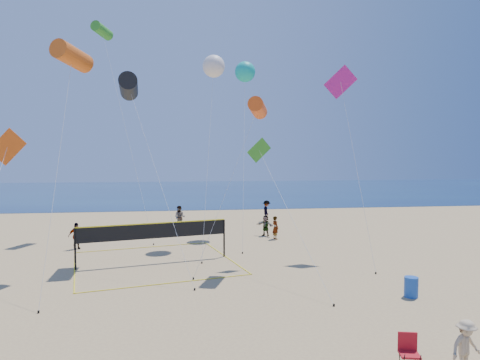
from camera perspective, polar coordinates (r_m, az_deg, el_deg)
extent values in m
cube|color=#10214E|center=(71.85, -6.73, -1.46)|extent=(140.00, 50.00, 0.03)
imported|color=#CAAE87|center=(14.26, 27.90, -19.06)|extent=(1.09, 0.79, 1.52)
imported|color=gray|center=(29.77, -21.02, -6.98)|extent=(1.08, 0.89, 1.72)
imported|color=gray|center=(32.32, 3.42, -6.08)|extent=(1.38, 1.33, 1.57)
imported|color=gray|center=(31.13, 4.74, -6.35)|extent=(0.59, 0.71, 1.67)
imported|color=gray|center=(35.63, -8.03, -4.95)|extent=(1.10, 0.97, 1.90)
imported|color=gray|center=(39.19, 3.57, -4.14)|extent=(0.81, 1.30, 1.92)
cube|color=#B0141D|center=(13.96, 21.66, -20.83)|extent=(0.64, 0.60, 0.06)
cube|color=#B0141D|center=(14.04, 21.43, -19.38)|extent=(0.54, 0.17, 0.54)
cylinder|color=black|center=(14.16, 20.50, -21.31)|extent=(0.09, 0.27, 0.70)
cylinder|color=black|center=(14.27, 22.30, -21.15)|extent=(0.09, 0.27, 0.70)
cylinder|color=#1A4AAC|center=(20.29, 21.86, -13.10)|extent=(0.72, 0.72, 0.87)
cylinder|color=black|center=(24.52, -21.13, -8.59)|extent=(0.10, 0.10, 2.22)
cylinder|color=black|center=(25.83, -2.14, -7.76)|extent=(0.10, 0.10, 2.22)
cube|color=black|center=(24.71, -11.39, -6.70)|extent=(8.11, 1.96, 0.83)
cube|color=yellow|center=(24.63, -11.40, -5.68)|extent=(8.11, 1.97, 0.06)
cube|color=yellow|center=(21.13, -9.42, -13.43)|extent=(8.31, 2.03, 0.02)
cube|color=yellow|center=(29.09, -12.72, -8.78)|extent=(8.31, 2.03, 0.02)
cylinder|color=#CF5615|center=(24.20, -21.46, 15.09)|extent=(1.81, 2.57, 1.30)
cylinder|color=silver|center=(20.79, -23.14, 1.66)|extent=(0.03, 6.00, 11.06)
cylinder|color=black|center=(18.92, -25.29, -15.62)|extent=(0.08, 0.08, 0.10)
cylinder|color=black|center=(25.81, -14.63, 11.97)|extent=(1.26, 2.56, 1.35)
cylinder|color=silver|center=(22.24, -10.92, 0.54)|extent=(3.57, 6.31, 9.96)
cylinder|color=black|center=(19.97, -6.06, -14.29)|extent=(0.08, 0.08, 0.10)
cylinder|color=#E54E14|center=(23.06, 2.38, 9.57)|extent=(1.37, 2.09, 1.06)
cylinder|color=silver|center=(21.84, -1.76, -1.31)|extent=(3.52, 1.90, 8.54)
cylinder|color=black|center=(21.59, -6.24, -12.92)|extent=(0.08, 0.08, 0.10)
cube|color=#D75113|center=(21.98, -28.60, 3.90)|extent=(1.74, 0.29, 1.72)
cube|color=#339226|center=(24.03, 2.56, 3.99)|extent=(1.43, 0.32, 1.44)
cylinder|color=silver|center=(20.80, 6.73, -4.66)|extent=(1.79, 7.42, 6.32)
cylinder|color=black|center=(18.34, 12.41, -15.98)|extent=(0.08, 0.08, 0.10)
cube|color=#BE1B84|center=(27.50, 13.26, 12.60)|extent=(2.09, 0.35, 2.07)
cylinder|color=silver|center=(24.89, 15.29, 1.41)|extent=(0.18, 4.96, 10.50)
cylinder|color=black|center=(23.45, 17.65, -11.74)|extent=(0.08, 0.08, 0.10)
sphere|color=silver|center=(30.60, -3.52, 14.90)|extent=(1.83, 1.83, 1.54)
cylinder|color=silver|center=(26.88, -4.24, 3.44)|extent=(1.15, 6.18, 12.16)
cylinder|color=black|center=(24.54, -5.11, -10.91)|extent=(0.08, 0.08, 0.10)
sphere|color=#13AEA0|center=(34.00, 0.68, 14.23)|extent=(1.86, 1.86, 1.57)
cylinder|color=silver|center=(29.73, 0.53, 3.72)|extent=(1.20, 7.27, 12.45)
cylinder|color=black|center=(26.75, 0.34, -9.69)|extent=(0.08, 0.08, 0.10)
cylinder|color=#339226|center=(35.94, -17.92, 18.42)|extent=(1.48, 2.11, 1.06)
cylinder|color=silver|center=(31.94, -14.92, 6.30)|extent=(4.03, 5.04, 15.47)
cylinder|color=black|center=(29.82, -11.46, -8.39)|extent=(0.08, 0.08, 0.10)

